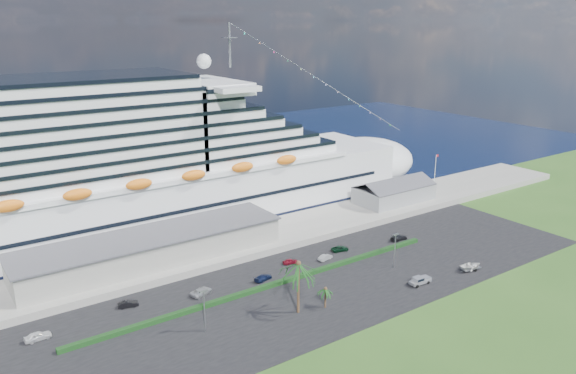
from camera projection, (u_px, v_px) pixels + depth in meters
ground at (351, 307)px, 111.23m from camera, size 420.00×420.00×0.00m
asphalt_lot at (317, 286)px, 119.85m from camera, size 140.00×38.00×0.12m
wharf at (247, 240)px, 142.40m from camera, size 240.00×20.00×1.80m
water at (125, 170)px, 213.37m from camera, size 420.00×160.00×0.02m
cruise_ship at (126, 173)px, 144.93m from camera, size 191.00×38.00×54.00m
terminal_building at (152, 247)px, 127.50m from camera, size 61.00×15.00×6.30m
port_shed at (394, 193)px, 169.96m from camera, size 24.00×12.31×7.37m
flagpole at (435, 171)px, 178.76m from camera, size 1.08×0.16×12.00m
hedge at (273, 285)px, 119.24m from camera, size 88.00×1.10×0.90m
lamp_post_left at (204, 306)px, 100.62m from camera, size 1.60×0.35×8.27m
lamp_post_right at (395, 247)px, 126.97m from camera, size 1.60×0.35×8.27m
palm_tall at (298, 269)px, 106.26m from camera, size 8.82×8.82×11.13m
palm_short at (326, 291)px, 109.68m from camera, size 3.53×3.53×4.56m
parked_car_0 at (38, 336)px, 99.16m from camera, size 4.63×1.99×1.56m
parked_car_1 at (128, 304)px, 110.67m from camera, size 4.22×2.33×1.32m
parked_car_2 at (201, 292)px, 115.63m from camera, size 5.42×3.64×1.38m
parked_car_3 at (263, 278)px, 122.04m from camera, size 4.71×2.72×1.29m
parked_car_4 at (290, 261)px, 130.37m from camera, size 3.82×2.22×1.22m
parked_car_5 at (325, 257)px, 132.48m from camera, size 4.08×2.01×1.29m
parked_car_6 at (340, 249)px, 137.59m from camera, size 4.75×2.91×1.23m
parked_car_7 at (399, 238)px, 144.32m from camera, size 4.90×2.14×1.40m
pickup_truck at (420, 280)px, 120.02m from camera, size 5.25×2.15×1.82m
boat_trailer at (471, 266)px, 126.65m from camera, size 6.23×4.51×1.73m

